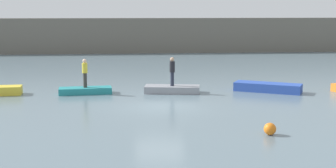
# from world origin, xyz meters

# --- Properties ---
(ground_plane) EXTENTS (120.00, 120.00, 0.00)m
(ground_plane) POSITION_xyz_m (0.00, 0.00, 0.00)
(ground_plane) COLOR slate
(embankment_wall) EXTENTS (80.00, 1.20, 3.93)m
(embankment_wall) POSITION_xyz_m (0.00, 29.94, 1.96)
(embankment_wall) COLOR #666056
(embankment_wall) RESTS_ON ground_plane
(rowboat_teal) EXTENTS (3.16, 1.31, 0.38)m
(rowboat_teal) POSITION_xyz_m (-4.11, 4.12, 0.19)
(rowboat_teal) COLOR teal
(rowboat_teal) RESTS_ON ground_plane
(rowboat_grey) EXTENTS (3.43, 1.77, 0.42)m
(rowboat_grey) POSITION_xyz_m (1.05, 3.97, 0.21)
(rowboat_grey) COLOR gray
(rowboat_grey) RESTS_ON ground_plane
(rowboat_blue) EXTENTS (4.08, 2.95, 0.53)m
(rowboat_blue) POSITION_xyz_m (6.87, 3.79, 0.27)
(rowboat_blue) COLOR #2B4CAD
(rowboat_blue) RESTS_ON ground_plane
(person_yellow_shirt) EXTENTS (0.32, 0.32, 1.70)m
(person_yellow_shirt) POSITION_xyz_m (-4.11, 4.12, 1.33)
(person_yellow_shirt) COLOR #38332D
(person_yellow_shirt) RESTS_ON rowboat_teal
(person_dark_shirt) EXTENTS (0.32, 0.32, 1.72)m
(person_dark_shirt) POSITION_xyz_m (1.05, 3.97, 1.38)
(person_dark_shirt) COLOR #232838
(person_dark_shirt) RESTS_ON rowboat_grey
(mooring_buoy) EXTENTS (0.50, 0.50, 0.50)m
(mooring_buoy) POSITION_xyz_m (3.97, -5.99, 0.25)
(mooring_buoy) COLOR orange
(mooring_buoy) RESTS_ON ground_plane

